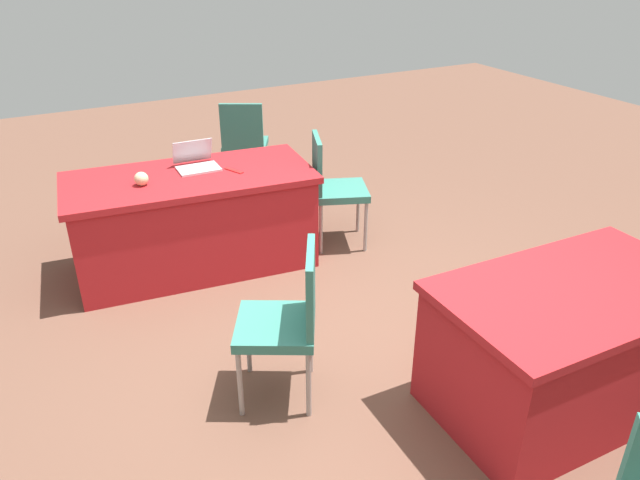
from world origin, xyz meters
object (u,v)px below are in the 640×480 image
chair_aisle (288,316)px  chair_near_front (244,140)px  table_mid_left (566,346)px  chair_tucked_right (332,183)px  table_foreground (194,220)px  scissors_red (234,170)px  yarn_ball (141,179)px  laptop_silver (197,163)px

chair_aisle → chair_near_front: bearing=11.5°
table_mid_left → chair_near_front: chair_near_front is taller
chair_tucked_right → chair_aisle: size_ratio=1.01×
table_foreground → table_mid_left: (-1.34, 2.56, 0.00)m
chair_tucked_right → chair_aisle: chair_tucked_right is taller
chair_tucked_right → scissors_red: (0.82, -0.10, 0.23)m
chair_tucked_right → yarn_ball: chair_tucked_right is taller
table_mid_left → chair_aisle: size_ratio=1.60×
table_mid_left → chair_aisle: 1.56m
chair_tucked_right → laptop_silver: size_ratio=2.95×
table_foreground → scissors_red: bearing=166.1°
chair_tucked_right → laptop_silver: bearing=-84.6°
laptop_silver → chair_near_front: bearing=-124.2°
chair_near_front → scissors_red: (0.60, 1.35, 0.23)m
table_foreground → scissors_red: scissors_red is taller
scissors_red → chair_aisle: bearing=-34.5°
laptop_silver → yarn_ball: (0.47, 0.16, 0.01)m
table_mid_left → laptop_silver: (1.24, -2.67, 0.43)m
yarn_ball → scissors_red: bearing=177.0°
chair_tucked_right → chair_aisle: 1.96m
chair_near_front → laptop_silver: laptop_silver is taller
chair_near_front → chair_tucked_right: 1.47m
laptop_silver → yarn_ball: bearing=21.1°
chair_near_front → scissors_red: 1.50m
chair_tucked_right → chair_near_front: bearing=-150.0°
chair_aisle → yarn_ball: bearing=40.8°
chair_near_front → table_foreground: bearing=-98.3°
table_mid_left → chair_tucked_right: size_ratio=1.58×
table_foreground → laptop_silver: laptop_silver is taller
table_mid_left → scissors_red: bearing=-67.8°
chair_tucked_right → laptop_silver: (1.06, -0.30, 0.26)m
laptop_silver → table_foreground: bearing=50.8°
table_foreground → laptop_silver: bearing=-131.0°
yarn_ball → table_mid_left: bearing=124.3°
table_foreground → chair_aisle: 1.77m
chair_tucked_right → laptop_silver: 1.13m
chair_aisle → yarn_ball: chair_aisle is taller
chair_near_front → laptop_silver: size_ratio=2.93×
table_foreground → chair_aisle: (-0.01, 1.77, 0.16)m
table_foreground → chair_tucked_right: (-1.16, 0.18, 0.16)m
table_foreground → chair_aisle: size_ratio=2.07×
table_foreground → yarn_ball: bearing=7.3°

